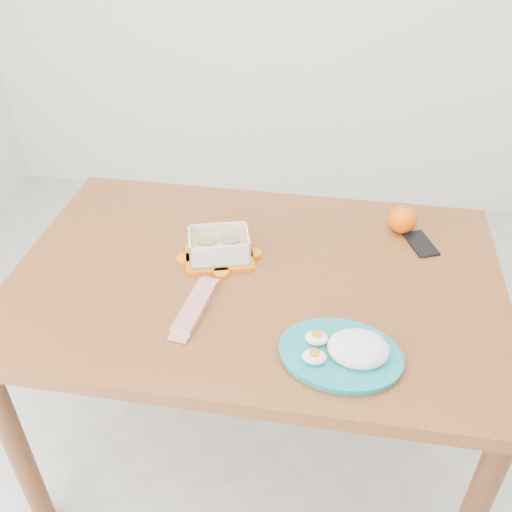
# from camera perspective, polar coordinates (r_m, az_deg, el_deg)

# --- Properties ---
(ground) EXTENTS (3.50, 3.50, 0.00)m
(ground) POSITION_cam_1_polar(r_m,az_deg,el_deg) (2.03, 2.39, -20.11)
(ground) COLOR #B7B7B2
(ground) RESTS_ON ground
(dining_table) EXTENTS (1.31, 0.89, 0.75)m
(dining_table) POSITION_cam_1_polar(r_m,az_deg,el_deg) (1.58, 0.00, -4.36)
(dining_table) COLOR brown
(dining_table) RESTS_ON ground
(food_container) EXTENTS (0.22, 0.18, 0.08)m
(food_container) POSITION_cam_1_polar(r_m,az_deg,el_deg) (1.56, -3.71, 0.94)
(food_container) COLOR orange
(food_container) RESTS_ON dining_table
(orange_fruit) EXTENTS (0.08, 0.08, 0.08)m
(orange_fruit) POSITION_cam_1_polar(r_m,az_deg,el_deg) (1.72, 14.44, 3.58)
(orange_fruit) COLOR #FF3E05
(orange_fruit) RESTS_ON dining_table
(rice_plate) EXTENTS (0.31, 0.31, 0.07)m
(rice_plate) POSITION_cam_1_polar(r_m,az_deg,el_deg) (1.29, 9.02, -9.30)
(rice_plate) COLOR teal
(rice_plate) RESTS_ON dining_table
(candy_bar) EXTENTS (0.08, 0.20, 0.02)m
(candy_bar) POSITION_cam_1_polar(r_m,az_deg,el_deg) (1.41, -6.11, -5.03)
(candy_bar) COLOR #B11509
(candy_bar) RESTS_ON dining_table
(smartphone) EXTENTS (0.10, 0.14, 0.01)m
(smartphone) POSITION_cam_1_polar(r_m,az_deg,el_deg) (1.69, 16.15, 1.19)
(smartphone) COLOR black
(smartphone) RESTS_ON dining_table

